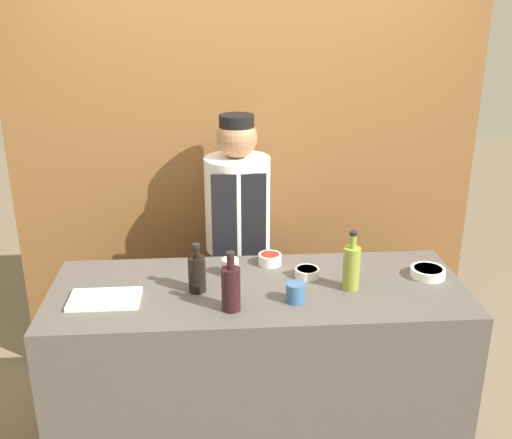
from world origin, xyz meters
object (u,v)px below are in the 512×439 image
(bottle_wine, at_px, (231,287))
(cup_cream, at_px, (230,267))
(sauce_bowl_green, at_px, (307,272))
(bottle_oil, at_px, (351,267))
(bottle_soy, at_px, (197,273))
(sauce_bowl_orange, at_px, (428,272))
(cutting_board, at_px, (105,299))
(sauce_bowl_red, at_px, (270,259))
(chef_center, at_px, (238,245))
(cup_blue, at_px, (295,293))

(bottle_wine, xyz_separation_m, cup_cream, (0.01, 0.34, -0.06))
(sauce_bowl_green, xyz_separation_m, bottle_oil, (0.18, -0.14, 0.09))
(bottle_oil, bearing_deg, bottle_soy, 177.68)
(bottle_wine, bearing_deg, sauce_bowl_orange, 14.77)
(cutting_board, distance_m, bottle_soy, 0.42)
(sauce_bowl_orange, bearing_deg, bottle_oil, -166.25)
(sauce_bowl_red, height_order, bottle_soy, bottle_soy)
(chef_center, bearing_deg, bottle_oil, -56.27)
(sauce_bowl_orange, xyz_separation_m, cutting_board, (-1.50, -0.14, -0.01))
(bottle_oil, relative_size, bottle_soy, 1.22)
(cup_cream, bearing_deg, chef_center, 83.56)
(sauce_bowl_green, bearing_deg, cup_blue, -110.30)
(cup_blue, bearing_deg, sauce_bowl_red, 100.80)
(chef_center, bearing_deg, cup_cream, -96.44)
(sauce_bowl_red, height_order, bottle_wine, bottle_wine)
(sauce_bowl_red, relative_size, bottle_oil, 0.41)
(chef_center, bearing_deg, bottle_wine, -94.36)
(sauce_bowl_orange, height_order, cup_blue, cup_blue)
(sauce_bowl_green, height_order, chef_center, chef_center)
(cutting_board, distance_m, cup_blue, 0.84)
(sauce_bowl_orange, height_order, cup_cream, cup_cream)
(bottle_oil, bearing_deg, sauce_bowl_orange, 13.75)
(sauce_bowl_red, xyz_separation_m, bottle_wine, (-0.21, -0.44, 0.07))
(cutting_board, xyz_separation_m, bottle_oil, (1.10, 0.04, 0.10))
(sauce_bowl_orange, relative_size, cup_blue, 1.90)
(bottle_wine, bearing_deg, cup_cream, 88.94)
(sauce_bowl_orange, xyz_separation_m, sauce_bowl_red, (-0.74, 0.19, 0.01))
(sauce_bowl_red, distance_m, bottle_soy, 0.45)
(bottle_wine, height_order, chef_center, chef_center)
(cutting_board, bearing_deg, bottle_wine, -11.46)
(sauce_bowl_orange, relative_size, bottle_wine, 0.61)
(sauce_bowl_green, bearing_deg, bottle_oil, -37.42)
(sauce_bowl_green, xyz_separation_m, bottle_wine, (-0.37, -0.29, 0.08))
(bottle_soy, xyz_separation_m, cup_blue, (0.43, -0.13, -0.05))
(bottle_oil, xyz_separation_m, chef_center, (-0.48, 0.72, -0.19))
(cup_cream, bearing_deg, sauce_bowl_green, -7.96)
(sauce_bowl_orange, bearing_deg, cup_blue, -163.25)
(sauce_bowl_orange, bearing_deg, cup_cream, 174.47)
(bottle_wine, distance_m, cup_blue, 0.29)
(cup_blue, height_order, cup_cream, cup_blue)
(sauce_bowl_red, relative_size, bottle_wine, 0.43)
(bottle_wine, relative_size, bottle_soy, 1.15)
(cutting_board, relative_size, chef_center, 0.19)
(sauce_bowl_green, distance_m, cup_blue, 0.26)
(sauce_bowl_orange, xyz_separation_m, cup_blue, (-0.66, -0.20, 0.02))
(bottle_wine, bearing_deg, cutting_board, 168.54)
(sauce_bowl_green, relative_size, bottle_oil, 0.42)
(bottle_soy, bearing_deg, chef_center, 72.89)
(bottle_soy, bearing_deg, cup_blue, -16.97)
(bottle_oil, distance_m, chef_center, 0.89)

